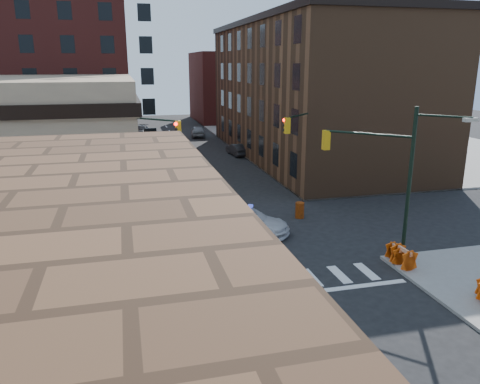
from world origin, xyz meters
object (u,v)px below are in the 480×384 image
police_car (246,221)px  barricade_se_a (396,253)px  parked_car_enear (237,149)px  barricade_nw_a (93,209)px  pickup (145,200)px  barrel_bank (159,194)px  barrel_road (300,210)px  pedestrian_b (52,190)px  parked_car_wnear (142,159)px  parked_car_wfar (137,147)px  pedestrian_a (121,197)px

police_car → barricade_se_a: bearing=-99.1°
parked_car_enear → barricade_nw_a: size_ratio=3.59×
pickup → barrel_bank: bearing=-37.7°
barrel_road → barricade_nw_a: size_ratio=0.96×
parked_car_enear → barrel_bank: bearing=51.1°
barricade_nw_a → pickup: bearing=-1.8°
pickup → pedestrian_b: pedestrian_b is taller
pickup → parked_car_wnear: 15.33m
pickup → pedestrian_b: size_ratio=3.09×
pickup → barrel_bank: (1.14, 2.61, -0.37)m
barrel_road → barricade_se_a: (2.12, -8.32, 0.04)m
barrel_road → barricade_se_a: size_ratio=0.94×
police_car → barricade_se_a: 9.01m
barricade_se_a → parked_car_wnear: bearing=30.5°
pedestrian_b → barrel_bank: 7.74m
parked_car_wfar → barricade_nw_a: bearing=-98.0°
barrel_road → pickup: bearing=158.4°
barrel_road → barrel_bank: bearing=143.6°
parked_car_wfar → parked_car_enear: parked_car_enear is taller
parked_car_wnear → parked_car_enear: (10.83, 3.50, -0.09)m
parked_car_enear → pedestrian_b: 23.73m
barricade_nw_a → pedestrian_b: bearing=124.4°
pedestrian_a → pedestrian_b: bearing=-168.3°
parked_car_enear → barrel_road: size_ratio=3.75×
pedestrian_b → barricade_nw_a: bearing=-74.4°
pickup → barrel_road: (10.08, -3.99, -0.32)m
parked_car_wfar → barricade_nw_a: size_ratio=3.46×
barrel_bank → barricade_nw_a: 5.48m
pedestrian_a → barrel_road: size_ratio=1.76×
pedestrian_b → barricade_nw_a: (3.05, -3.49, -0.58)m
police_car → pedestrian_b: (-12.38, 9.14, 0.37)m
pedestrian_a → barrel_bank: size_ratio=1.94×
barrel_bank → parked_car_enear: bearing=57.9°
pickup → pedestrian_a: (-1.65, 0.35, 0.24)m
police_car → parked_car_wnear: 21.93m
pedestrian_b → barrel_road: (16.63, -7.18, -0.61)m
pickup → pedestrian_a: bearing=63.9°
barricade_se_a → barricade_nw_a: size_ratio=1.02×
barrel_bank → pickup: bearing=-113.6°
parked_car_wfar → barrel_road: parked_car_wfar is taller
parked_car_enear → barrel_road: (-1.22, -22.81, -0.13)m
police_car → pedestrian_a: pedestrian_a is taller
police_car → parked_car_wnear: bearing=50.0°
parked_car_wfar → barrel_road: (9.78, -27.61, -0.10)m
parked_car_wnear → parked_car_enear: size_ratio=1.09×
barrel_road → parked_car_wfar: bearing=109.5°
barricade_se_a → parked_car_wfar: bearing=25.9°
pickup → barricade_nw_a: (-3.50, -0.30, -0.29)m
pedestrian_b → parked_car_wfar: bearing=45.9°
barricade_se_a → barricade_nw_a: (-15.70, 12.01, -0.01)m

